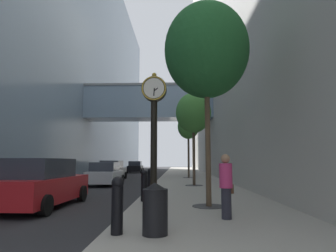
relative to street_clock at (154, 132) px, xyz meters
The scene contains 18 objects.
ground_plane 19.95m from the street_clock, 92.37° to the left, with size 110.00×110.00×0.00m, color #262628.
sidewalk_right 22.97m from the street_clock, 85.44° to the left, with size 5.26×80.00×0.14m, color #9E998E.
building_block_left 29.30m from the street_clock, 120.36° to the left, with size 22.65×80.00×30.85m.
building_block_right 29.22m from the street_clock, 68.54° to the left, with size 9.00×80.00×37.19m.
street_clock is the anchor object (origin of this frame).
bollard_nearest 3.89m from the street_clock, 98.00° to the right, with size 0.26×0.26×1.17m.
bollard_third 2.43m from the street_clock, 107.44° to the left, with size 0.26×0.26×1.17m.
bollard_fourth 4.40m from the street_clock, 96.84° to the left, with size 0.26×0.26×1.17m.
bollard_fifth 6.70m from the street_clock, 94.24° to the left, with size 0.26×0.26×1.17m.
street_tree_near 3.44m from the street_clock, 10.91° to the left, with size 2.95×2.95×7.07m.
street_tree_mid_near 9.12m from the street_clock, 78.24° to the left, with size 2.23×2.23×5.83m.
street_tree_mid_far 17.27m from the street_clock, 83.94° to the left, with size 1.98×1.98×5.79m.
trash_bin 3.92m from the street_clock, 84.78° to the right, with size 0.53×0.53×1.05m.
pedestrian_walking 3.10m from the street_clock, 40.08° to the right, with size 0.47×0.52×1.67m.
car_red_near 4.48m from the street_clock, 169.33° to the left, with size 2.11×4.70×1.72m.
car_grey_mid 17.23m from the street_clock, 107.07° to the left, with size 2.07×4.12×1.68m.
car_black_far 31.74m from the street_clock, 99.27° to the left, with size 2.20×4.34×1.63m.
car_silver_trailing 11.28m from the street_clock, 111.80° to the left, with size 2.14×4.39×1.55m.
Camera 1 is at (1.58, -2.24, 1.63)m, focal length 30.92 mm.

